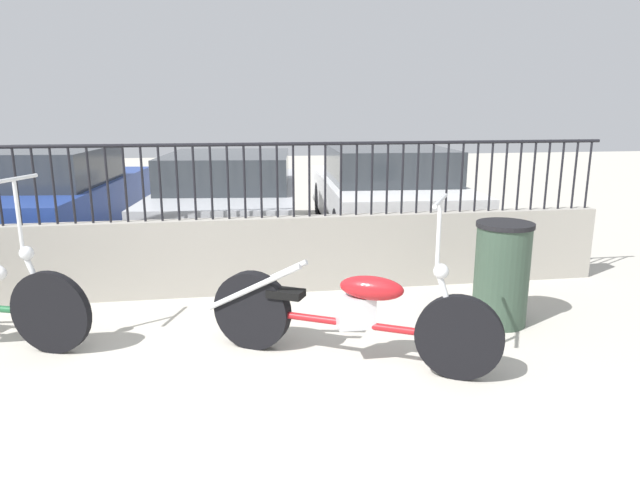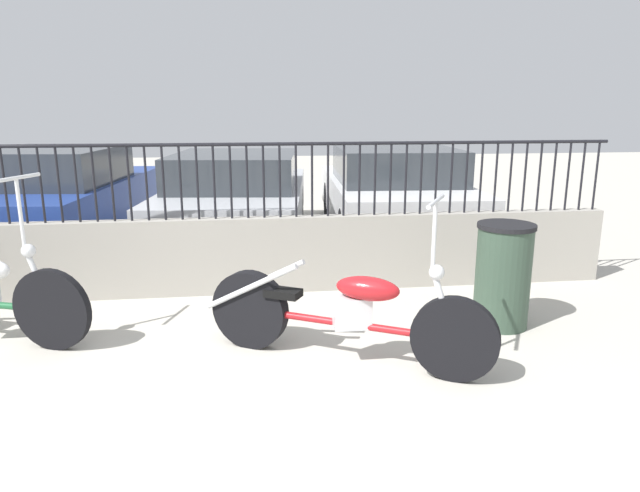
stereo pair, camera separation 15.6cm
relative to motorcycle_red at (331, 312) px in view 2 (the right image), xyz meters
The scene contains 8 objects.
ground_plane 1.35m from the motorcycle_red, 126.47° to the right, with size 40.00×40.00×0.00m, color #B7B2A5.
low_wall 1.94m from the motorcycle_red, 113.35° to the left, with size 8.18×0.18×0.80m.
fence_railing 2.14m from the motorcycle_red, 113.35° to the left, with size 8.18×0.04×0.77m.
motorcycle_red is the anchor object (origin of this frame).
trash_bin 1.70m from the motorcycle_red, 17.65° to the left, with size 0.50×0.50×0.94m.
car_blue 5.45m from the motorcycle_red, 126.38° to the left, with size 2.23×4.44×1.37m.
car_silver 4.20m from the motorcycle_red, 100.16° to the left, with size 2.32×4.44×1.30m.
car_white 4.61m from the motorcycle_red, 69.62° to the left, with size 2.14×4.36×1.34m.
Camera 2 is at (0.14, -3.04, 1.92)m, focal length 32.00 mm.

